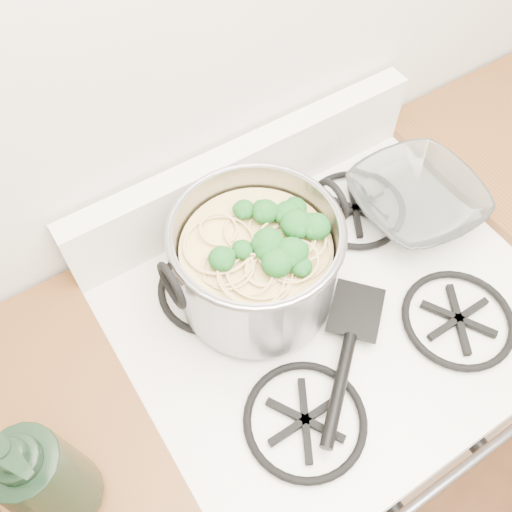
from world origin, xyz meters
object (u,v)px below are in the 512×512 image
at_px(bottle, 37,474).
at_px(spatula, 357,308).
at_px(glass_bowl, 414,205).
at_px(stock_pot, 256,263).
at_px(gas_range, 313,394).

bearing_deg(bottle, spatula, -19.98).
distance_m(glass_bowl, bottle, 0.82).
relative_size(stock_pot, spatula, 1.03).
relative_size(gas_range, bottle, 3.08).
xyz_separation_m(gas_range, bottle, (-0.54, -0.05, 0.63)).
distance_m(stock_pot, glass_bowl, 0.38).
height_order(gas_range, bottle, bottle).
height_order(spatula, bottle, bottle).
bearing_deg(bottle, gas_range, -15.99).
distance_m(spatula, bottle, 0.57).
relative_size(glass_bowl, bottle, 0.33).
distance_m(gas_range, glass_bowl, 0.57).
bearing_deg(glass_bowl, gas_range, -161.94).
bearing_deg(bottle, glass_bowl, -11.72).
bearing_deg(glass_bowl, spatula, -153.23).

